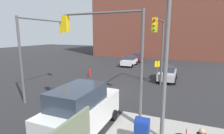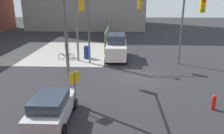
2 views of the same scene
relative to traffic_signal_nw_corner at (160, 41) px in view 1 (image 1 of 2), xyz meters
name	(u,v)px [view 1 (image 1 of 2)]	position (x,y,z in m)	size (l,w,h in m)	color
ground_plane	(103,93)	(2.34, -4.50, -4.64)	(120.00, 120.00, 0.00)	#28282B
building_brick_west	(158,9)	(-29.66, -4.60, 6.59)	(16.00, 28.00, 22.46)	brown
traffic_signal_nw_corner	(160,41)	(0.00, 0.00, 0.00)	(5.66, 0.36, 6.50)	#59595B
traffic_signal_se_corner	(40,42)	(4.83, -9.00, -0.02)	(5.28, 0.36, 6.50)	#59595B
traffic_signal_ne_corner	(108,45)	(6.84, -1.97, -0.03)	(0.36, 5.20, 6.50)	#59595B
street_lamp_corner	(159,45)	(7.46, 0.94, 0.06)	(0.84, 2.64, 8.00)	slate
warning_sign_two_way	(157,68)	(-3.06, -0.54, -3.00)	(0.48, 0.48, 2.40)	#4C4C4C
mailbox_blue	(142,131)	(8.54, 0.50, -3.88)	(0.56, 0.64, 1.43)	navy
fire_hydrant	(90,73)	(-2.66, -8.70, -4.16)	(0.26, 0.26, 0.94)	red
hatchback_white	(130,61)	(-11.86, -6.33, -3.80)	(4.16, 2.02, 1.62)	white
sedan_maroon	(137,57)	(-16.99, -6.31, -3.80)	(4.10, 2.02, 1.62)	maroon
coupe_silver	(167,73)	(-4.38, 0.45, -3.80)	(4.07, 2.02, 1.62)	#B7BABF
van_white_delivery	(82,110)	(8.64, -2.70, -3.36)	(5.40, 2.32, 2.62)	white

